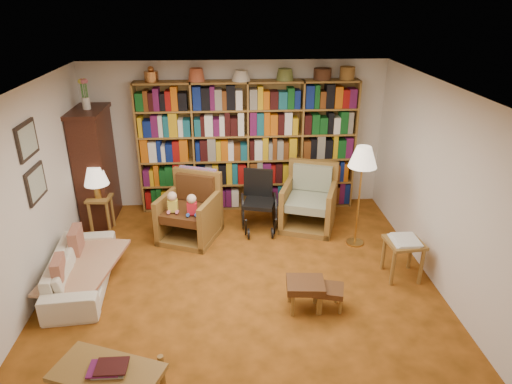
{
  "coord_description": "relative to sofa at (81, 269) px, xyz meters",
  "views": [
    {
      "loc": [
        -0.13,
        -4.98,
        3.49
      ],
      "look_at": [
        0.23,
        0.6,
        1.03
      ],
      "focal_mm": 32.0,
      "sensor_mm": 36.0,
      "label": 1
    }
  ],
  "objects": [
    {
      "name": "floor",
      "position": [
        2.05,
        -0.09,
        -0.24
      ],
      "size": [
        5.0,
        5.0,
        0.0
      ],
      "primitive_type": "plane",
      "color": "#A05418",
      "rests_on": "ground"
    },
    {
      "name": "wall_left",
      "position": [
        -0.45,
        -0.09,
        1.01
      ],
      "size": [
        0.0,
        5.0,
        5.0
      ],
      "primitive_type": "plane",
      "rotation": [
        1.57,
        0.0,
        1.57
      ],
      "color": "silver",
      "rests_on": "floor"
    },
    {
      "name": "framed_pictures",
      "position": [
        -0.43,
        0.21,
        1.38
      ],
      "size": [
        0.03,
        0.52,
        0.97
      ],
      "color": "black",
      "rests_on": "wall_left"
    },
    {
      "name": "wall_front",
      "position": [
        2.05,
        -2.59,
        1.01
      ],
      "size": [
        5.0,
        0.0,
        5.0
      ],
      "primitive_type": "plane",
      "rotation": [
        -1.57,
        0.0,
        0.0
      ],
      "color": "silver",
      "rests_on": "floor"
    },
    {
      "name": "footstool_b",
      "position": [
        3.06,
        -0.68,
        0.01
      ],
      "size": [
        0.42,
        0.39,
        0.3
      ],
      "color": "#4D2F14",
      "rests_on": "floor"
    },
    {
      "name": "cushion_left",
      "position": [
        -0.13,
        0.35,
        0.21
      ],
      "size": [
        0.15,
        0.38,
        0.37
      ],
      "primitive_type": "cube",
      "rotation": [
        0.0,
        0.0,
        0.09
      ],
      "color": "maroon",
      "rests_on": "sofa"
    },
    {
      "name": "armchair_sage",
      "position": [
        3.17,
        1.53,
        0.14
      ],
      "size": [
        1.07,
        1.07,
        1.0
      ],
      "color": "brown",
      "rests_on": "floor"
    },
    {
      "name": "side_table_papers",
      "position": [
        4.17,
        -0.07,
        0.2
      ],
      "size": [
        0.49,
        0.49,
        0.57
      ],
      "color": "brown",
      "rests_on": "floor"
    },
    {
      "name": "wall_right",
      "position": [
        4.55,
        -0.09,
        1.01
      ],
      "size": [
        0.0,
        5.0,
        5.0
      ],
      "primitive_type": "plane",
      "rotation": [
        1.57,
        0.0,
        -1.57
      ],
      "color": "silver",
      "rests_on": "floor"
    },
    {
      "name": "sofa",
      "position": [
        0.0,
        0.0,
        0.0
      ],
      "size": [
        1.69,
        0.78,
        0.48
      ],
      "primitive_type": "imported",
      "rotation": [
        0.0,
        0.0,
        1.65
      ],
      "color": "beige",
      "rests_on": "floor"
    },
    {
      "name": "side_table_lamp",
      "position": [
        -0.1,
        1.49,
        0.16
      ],
      "size": [
        0.37,
        0.37,
        0.58
      ],
      "color": "brown",
      "rests_on": "floor"
    },
    {
      "name": "wall_back",
      "position": [
        2.05,
        2.41,
        1.01
      ],
      "size": [
        5.0,
        0.0,
        5.0
      ],
      "primitive_type": "plane",
      "rotation": [
        1.57,
        0.0,
        0.0
      ],
      "color": "silver",
      "rests_on": "floor"
    },
    {
      "name": "cushion_right",
      "position": [
        -0.13,
        -0.35,
        0.21
      ],
      "size": [
        0.16,
        0.36,
        0.35
      ],
      "primitive_type": "cube",
      "rotation": [
        0.0,
        0.0,
        0.14
      ],
      "color": "maroon",
      "rests_on": "sofa"
    },
    {
      "name": "floor_lamp",
      "position": [
        3.79,
        0.82,
        1.08
      ],
      "size": [
        0.41,
        0.41,
        1.53
      ],
      "color": "#B48639",
      "rests_on": "floor"
    },
    {
      "name": "armchair_leather",
      "position": [
        1.3,
        1.27,
        0.17
      ],
      "size": [
        1.08,
        1.07,
        1.01
      ],
      "color": "brown",
      "rests_on": "floor"
    },
    {
      "name": "sofa_throw",
      "position": [
        0.05,
        0.0,
        0.06
      ],
      "size": [
        0.94,
        1.46,
        0.04
      ],
      "primitive_type": "cube",
      "rotation": [
        0.0,
        0.0,
        -0.16
      ],
      "color": "beige",
      "rests_on": "sofa"
    },
    {
      "name": "coffee_table",
      "position": [
        0.79,
        -1.92,
        0.11
      ],
      "size": [
        1.08,
        0.81,
        0.45
      ],
      "color": "brown",
      "rests_on": "floor"
    },
    {
      "name": "bookshelf",
      "position": [
        2.25,
        2.24,
        0.93
      ],
      "size": [
        3.6,
        0.3,
        2.42
      ],
      "color": "brown",
      "rests_on": "floor"
    },
    {
      "name": "table_lamp",
      "position": [
        -0.1,
        1.49,
        0.68
      ],
      "size": [
        0.37,
        0.37,
        0.51
      ],
      "color": "#B48639",
      "rests_on": "side_table_lamp"
    },
    {
      "name": "ceiling",
      "position": [
        2.05,
        -0.09,
        2.26
      ],
      "size": [
        5.0,
        5.0,
        0.0
      ],
      "primitive_type": "plane",
      "rotation": [
        3.14,
        0.0,
        0.0
      ],
      "color": "white",
      "rests_on": "wall_back"
    },
    {
      "name": "footstool_a",
      "position": [
        2.79,
        -0.66,
        0.07
      ],
      "size": [
        0.47,
        0.41,
        0.37
      ],
      "color": "#4D2F14",
      "rests_on": "floor"
    },
    {
      "name": "curio_cabinet",
      "position": [
        -0.2,
        1.91,
        0.71
      ],
      "size": [
        0.5,
        0.95,
        2.4
      ],
      "color": "#3B1C10",
      "rests_on": "floor"
    },
    {
      "name": "wheelchair",
      "position": [
        2.38,
        1.45,
        0.19
      ],
      "size": [
        0.55,
        0.76,
        0.95
      ],
      "color": "black",
      "rests_on": "floor"
    }
  ]
}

